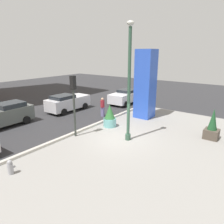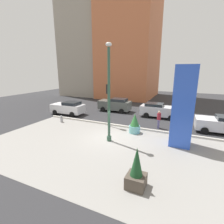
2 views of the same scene
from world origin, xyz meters
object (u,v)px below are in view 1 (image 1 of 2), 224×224
object	(u,v)px
car_far_lane	(124,97)
pedestrian_crossing	(103,106)
traffic_light_far_side	(74,96)
art_pillar_blue	(145,84)
potted_plant_curbside	(110,117)
car_curb_west	(68,102)
potted_plant_near_left	(212,127)
car_passing_lane	(4,115)
lamp_post	(129,86)
fire_hydrant	(10,167)

from	to	relation	value
car_far_lane	pedestrian_crossing	xyz separation A→B (m)	(-5.22, -1.08, 0.16)
traffic_light_far_side	art_pillar_blue	bearing A→B (deg)	-14.03
potted_plant_curbside	art_pillar_blue	bearing A→B (deg)	-14.11
traffic_light_far_side	car_curb_west	bearing A→B (deg)	52.28
potted_plant_near_left	art_pillar_blue	bearing A→B (deg)	74.58
potted_plant_curbside	car_passing_lane	world-z (taller)	car_passing_lane
potted_plant_curbside	car_curb_west	bearing A→B (deg)	79.11
car_passing_lane	pedestrian_crossing	size ratio (longest dim) A/B	2.52
potted_plant_curbside	car_passing_lane	distance (m)	8.30
lamp_post	potted_plant_curbside	xyz separation A→B (m)	(1.33, 2.54, -2.83)
art_pillar_blue	traffic_light_far_side	distance (m)	7.04
art_pillar_blue	car_curb_west	bearing A→B (deg)	110.67
potted_plant_near_left	car_far_lane	world-z (taller)	potted_plant_near_left
car_passing_lane	car_curb_west	size ratio (longest dim) A/B	0.97
potted_plant_curbside	car_passing_lane	size ratio (longest dim) A/B	0.40
art_pillar_blue	traffic_light_far_side	size ratio (longest dim) A/B	1.41
car_far_lane	car_curb_west	bearing A→B (deg)	153.65
art_pillar_blue	fire_hydrant	distance (m)	12.30
car_curb_west	car_passing_lane	bearing A→B (deg)	173.91
potted_plant_curbside	car_far_lane	size ratio (longest dim) A/B	0.44
pedestrian_crossing	fire_hydrant	bearing A→B (deg)	-166.48
fire_hydrant	traffic_light_far_side	size ratio (longest dim) A/B	0.18
lamp_post	car_far_lane	distance (m)	10.51
traffic_light_far_side	car_passing_lane	size ratio (longest dim) A/B	0.96
potted_plant_near_left	car_far_lane	xyz separation A→B (m)	(4.79, 10.19, -0.02)
potted_plant_near_left	fire_hydrant	world-z (taller)	potted_plant_near_left
fire_hydrant	potted_plant_near_left	bearing A→B (deg)	-33.04
fire_hydrant	lamp_post	bearing A→B (deg)	-18.75
fire_hydrant	potted_plant_curbside	bearing A→B (deg)	1.57
fire_hydrant	car_curb_west	distance (m)	11.29
lamp_post	potted_plant_curbside	world-z (taller)	lamp_post
potted_plant_curbside	pedestrian_crossing	distance (m)	2.79
art_pillar_blue	car_far_lane	bearing A→B (deg)	53.27
potted_plant_near_left	fire_hydrant	xyz separation A→B (m)	(-10.35, 6.73, -0.46)
potted_plant_near_left	potted_plant_curbside	world-z (taller)	potted_plant_near_left
art_pillar_blue	car_curb_west	xyz separation A→B (m)	(-2.67, 7.08, -2.09)
lamp_post	car_passing_lane	world-z (taller)	lamp_post
car_curb_west	traffic_light_far_side	bearing A→B (deg)	-127.72
lamp_post	car_far_lane	bearing A→B (deg)	34.78
potted_plant_curbside	pedestrian_crossing	xyz separation A→B (m)	(1.76, 2.16, 0.18)
pedestrian_crossing	art_pillar_blue	bearing A→B (deg)	-56.32
lamp_post	car_passing_lane	xyz separation A→B (m)	(-3.49, 9.29, -2.71)
lamp_post	fire_hydrant	xyz separation A→B (m)	(-6.82, 2.31, -3.25)
traffic_light_far_side	pedestrian_crossing	world-z (taller)	traffic_light_far_side
car_passing_lane	car_far_lane	world-z (taller)	car_passing_lane
potted_plant_curbside	traffic_light_far_side	size ratio (longest dim) A/B	0.42
lamp_post	car_passing_lane	bearing A→B (deg)	110.59
traffic_light_far_side	car_curb_west	size ratio (longest dim) A/B	0.93
potted_plant_near_left	traffic_light_far_side	world-z (taller)	traffic_light_far_side
potted_plant_curbside	pedestrian_crossing	size ratio (longest dim) A/B	1.02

